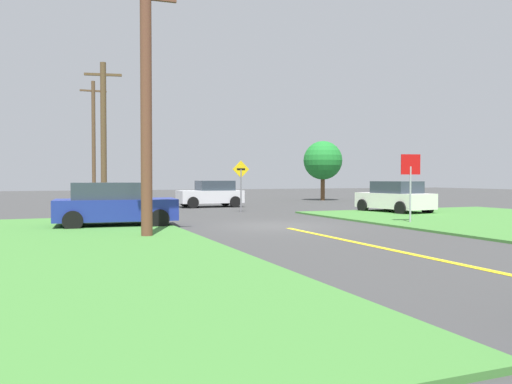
% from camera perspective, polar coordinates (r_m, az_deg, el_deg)
% --- Properties ---
extents(ground_plane, '(120.00, 120.00, 0.00)m').
position_cam_1_polar(ground_plane, '(19.15, 2.33, -3.78)').
color(ground_plane, '#3A3A3A').
extents(lane_stripe_center, '(0.20, 14.00, 0.01)m').
position_cam_1_polar(lane_stripe_center, '(12.34, 17.81, -6.78)').
color(lane_stripe_center, yellow).
rests_on(lane_stripe_center, ground).
extents(stop_sign, '(0.77, 0.22, 2.70)m').
position_cam_1_polar(stop_sign, '(20.72, 16.77, 1.85)').
color(stop_sign, '#9EA0A8').
rests_on(stop_sign, ground).
extents(car_approaching_junction, '(3.87, 2.08, 1.62)m').
position_cam_1_polar(car_approaching_junction, '(31.71, -5.00, -0.21)').
color(car_approaching_junction, silver).
rests_on(car_approaching_junction, ground).
extents(car_on_crossroad, '(2.47, 4.14, 1.62)m').
position_cam_1_polar(car_on_crossroad, '(26.91, 15.16, -0.58)').
color(car_on_crossroad, white).
rests_on(car_on_crossroad, ground).
extents(parked_car_near_building, '(4.41, 2.45, 1.62)m').
position_cam_1_polar(parked_car_near_building, '(19.31, -15.52, -1.39)').
color(parked_car_near_building, navy).
rests_on(parked_car_near_building, ground).
extents(utility_pole_near, '(1.80, 0.33, 7.67)m').
position_cam_1_polar(utility_pole_near, '(15.61, -12.09, 9.44)').
color(utility_pole_near, brown).
rests_on(utility_pole_near, ground).
extents(utility_pole_mid, '(1.79, 0.48, 7.49)m').
position_cam_1_polar(utility_pole_mid, '(26.68, -16.56, 5.98)').
color(utility_pole_mid, brown).
rests_on(utility_pole_mid, ground).
extents(utility_pole_far, '(1.80, 0.26, 8.57)m').
position_cam_1_polar(utility_pole_far, '(37.93, -17.57, 5.50)').
color(utility_pole_far, brown).
rests_on(utility_pole_far, ground).
extents(direction_sign, '(0.91, 0.08, 2.69)m').
position_cam_1_polar(direction_sign, '(26.58, -1.68, 1.33)').
color(direction_sign, slate).
rests_on(direction_sign, ground).
extents(oak_tree_left, '(3.08, 3.08, 4.74)m').
position_cam_1_polar(oak_tree_left, '(41.39, 7.43, 3.48)').
color(oak_tree_left, brown).
rests_on(oak_tree_left, ground).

